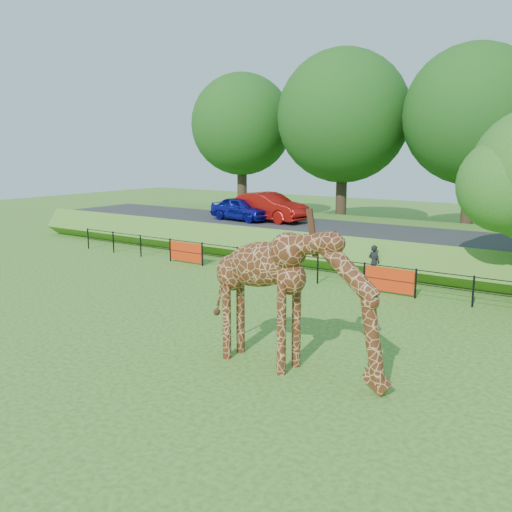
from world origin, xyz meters
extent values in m
plane|color=#326218|center=(0.00, 0.00, 0.00)|extent=(90.00, 90.00, 0.00)
cube|color=#326218|center=(0.00, 15.50, 0.65)|extent=(40.00, 9.00, 1.30)
cube|color=#28282A|center=(0.00, 14.00, 1.36)|extent=(40.00, 5.00, 0.12)
imported|color=#1417A3|center=(-7.78, 13.43, 2.06)|extent=(3.92, 2.01, 1.28)
imported|color=#A50F0B|center=(-6.40, 14.04, 2.19)|extent=(4.82, 2.17, 1.53)
imported|color=black|center=(1.59, 9.87, 0.73)|extent=(0.60, 0.47, 1.46)
sphere|color=#22621B|center=(6.58, 8.91, 4.12)|extent=(3.22, 3.22, 3.22)
cylinder|color=#312216|center=(-14.00, 22.00, 2.50)|extent=(0.70, 0.70, 5.00)
sphere|color=#1A4B14|center=(-14.00, 22.00, 6.98)|extent=(7.20, 7.20, 7.20)
cylinder|color=#312216|center=(-6.00, 22.00, 2.50)|extent=(0.70, 0.70, 5.00)
sphere|color=#1A4B14|center=(-6.00, 22.00, 7.31)|extent=(8.40, 8.40, 8.40)
cylinder|color=#312216|center=(2.00, 22.00, 2.50)|extent=(0.70, 0.70, 5.00)
sphere|color=#1A4B14|center=(2.00, 22.00, 7.14)|extent=(7.80, 7.80, 7.80)
camera|label=1|loc=(10.68, -11.61, 5.36)|focal=40.00mm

